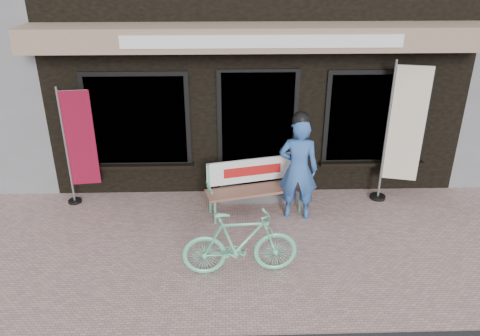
{
  "coord_description": "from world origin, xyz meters",
  "views": [
    {
      "loc": [
        -0.52,
        -5.44,
        3.88
      ],
      "look_at": [
        -0.33,
        0.7,
        1.05
      ],
      "focal_mm": 35.0,
      "sensor_mm": 36.0,
      "label": 1
    }
  ],
  "objects_px": {
    "bench": "(254,182)",
    "nobori_red": "(79,145)",
    "person": "(298,167)",
    "nobori_cream": "(402,132)",
    "bicycle": "(240,243)",
    "menu_stand": "(292,169)"
  },
  "relations": [
    {
      "from": "person",
      "to": "menu_stand",
      "type": "bearing_deg",
      "value": 98.34
    },
    {
      "from": "bench",
      "to": "nobori_red",
      "type": "bearing_deg",
      "value": 159.2
    },
    {
      "from": "nobori_cream",
      "to": "menu_stand",
      "type": "height_order",
      "value": "nobori_cream"
    },
    {
      "from": "person",
      "to": "bicycle",
      "type": "distance_m",
      "value": 1.77
    },
    {
      "from": "bench",
      "to": "menu_stand",
      "type": "relative_size",
      "value": 1.88
    },
    {
      "from": "person",
      "to": "bicycle",
      "type": "bearing_deg",
      "value": -113.13
    },
    {
      "from": "bench",
      "to": "bicycle",
      "type": "distance_m",
      "value": 1.7
    },
    {
      "from": "person",
      "to": "nobori_red",
      "type": "height_order",
      "value": "nobori_red"
    },
    {
      "from": "person",
      "to": "menu_stand",
      "type": "height_order",
      "value": "person"
    },
    {
      "from": "bench",
      "to": "person",
      "type": "xyz_separation_m",
      "value": [
        0.67,
        -0.23,
        0.36
      ]
    },
    {
      "from": "nobori_cream",
      "to": "menu_stand",
      "type": "relative_size",
      "value": 2.74
    },
    {
      "from": "person",
      "to": "nobori_cream",
      "type": "relative_size",
      "value": 0.73
    },
    {
      "from": "person",
      "to": "nobori_cream",
      "type": "bearing_deg",
      "value": 25.73
    },
    {
      "from": "person",
      "to": "menu_stand",
      "type": "relative_size",
      "value": 2.01
    },
    {
      "from": "bicycle",
      "to": "nobori_red",
      "type": "bearing_deg",
      "value": 48.29
    },
    {
      "from": "bench",
      "to": "nobori_cream",
      "type": "height_order",
      "value": "nobori_cream"
    },
    {
      "from": "nobori_cream",
      "to": "menu_stand",
      "type": "bearing_deg",
      "value": -176.7
    },
    {
      "from": "nobori_red",
      "to": "bench",
      "type": "bearing_deg",
      "value": -14.3
    },
    {
      "from": "bench",
      "to": "person",
      "type": "height_order",
      "value": "person"
    },
    {
      "from": "bicycle",
      "to": "nobori_cream",
      "type": "distance_m",
      "value": 3.4
    },
    {
      "from": "bench",
      "to": "person",
      "type": "bearing_deg",
      "value": -32.71
    },
    {
      "from": "bench",
      "to": "menu_stand",
      "type": "xyz_separation_m",
      "value": [
        0.7,
        0.59,
        -0.06
      ]
    }
  ]
}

